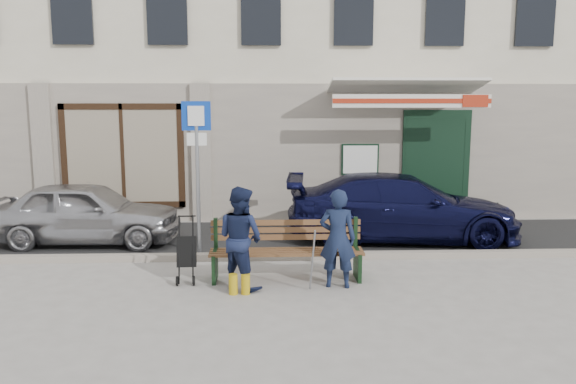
{
  "coord_description": "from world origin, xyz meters",
  "views": [
    {
      "loc": [
        0.08,
        -8.16,
        2.74
      ],
      "look_at": [
        0.48,
        1.6,
        1.2
      ],
      "focal_mm": 35.0,
      "sensor_mm": 36.0,
      "label": 1
    }
  ],
  "objects": [
    {
      "name": "asphalt_lane",
      "position": [
        0.0,
        3.1,
        0.01
      ],
      "size": [
        60.0,
        3.2,
        0.01
      ],
      "primitive_type": "cube",
      "color": "#282828",
      "rests_on": "ground"
    },
    {
      "name": "woman",
      "position": [
        -0.3,
        -0.02,
        0.77
      ],
      "size": [
        0.95,
        0.93,
        1.54
      ],
      "primitive_type": "imported",
      "rotation": [
        0.0,
        0.0,
        2.46
      ],
      "color": "#161E3D",
      "rests_on": "ground"
    },
    {
      "name": "car_navy",
      "position": [
        2.83,
        2.87,
        0.67
      ],
      "size": [
        4.77,
        2.25,
        1.34
      ],
      "primitive_type": "imported",
      "rotation": [
        0.0,
        0.0,
        1.49
      ],
      "color": "black",
      "rests_on": "ground"
    },
    {
      "name": "man",
      "position": [
        1.15,
        -0.03,
        0.75
      ],
      "size": [
        0.59,
        0.44,
        1.5
      ],
      "primitive_type": "imported",
      "rotation": [
        0.0,
        0.0,
        2.99
      ],
      "color": "#141E39",
      "rests_on": "ground"
    },
    {
      "name": "building",
      "position": [
        0.01,
        8.45,
        4.97
      ],
      "size": [
        20.0,
        8.27,
        10.0
      ],
      "color": "beige",
      "rests_on": "ground"
    },
    {
      "name": "curb",
      "position": [
        0.0,
        1.5,
        0.06
      ],
      "size": [
        60.0,
        0.18,
        0.12
      ],
      "primitive_type": "cube",
      "color": "#9E9384",
      "rests_on": "ground"
    },
    {
      "name": "ground",
      "position": [
        0.0,
        0.0,
        0.0
      ],
      "size": [
        80.0,
        80.0,
        0.0
      ],
      "primitive_type": "plane",
      "color": "#9E9991",
      "rests_on": "ground"
    },
    {
      "name": "bench",
      "position": [
        0.36,
        0.36,
        0.46
      ],
      "size": [
        2.4,
        1.17,
        0.98
      ],
      "color": "brown",
      "rests_on": "ground"
    },
    {
      "name": "car_silver",
      "position": [
        -3.46,
        2.83,
        0.63
      ],
      "size": [
        3.71,
        1.59,
        1.25
      ],
      "primitive_type": "imported",
      "rotation": [
        0.0,
        0.0,
        1.54
      ],
      "color": "#A8A7AC",
      "rests_on": "ground"
    },
    {
      "name": "parking_sign",
      "position": [
        -1.14,
        1.92,
        1.88
      ],
      "size": [
        0.52,
        0.08,
        2.79
      ],
      "rotation": [
        0.0,
        0.0,
        -0.0
      ],
      "color": "gray",
      "rests_on": "ground"
    },
    {
      "name": "stroller",
      "position": [
        -1.15,
        0.31,
        0.45
      ],
      "size": [
        0.31,
        0.43,
        1.02
      ],
      "rotation": [
        0.0,
        0.0,
        0.05
      ],
      "color": "black",
      "rests_on": "ground"
    }
  ]
}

